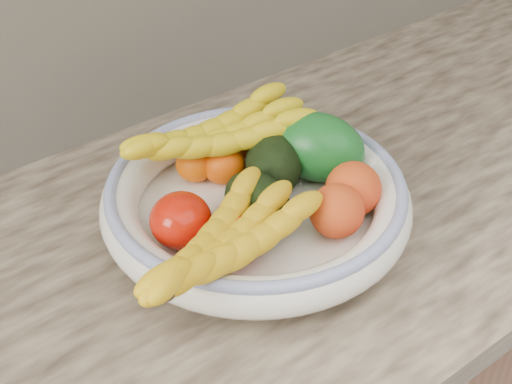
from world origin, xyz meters
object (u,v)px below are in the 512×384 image
object	(u,v)px
banana_bunch_back	(217,140)
banana_bunch_front	(224,249)
fruit_bowl	(256,199)
green_mango	(317,147)

from	to	relation	value
banana_bunch_back	banana_bunch_front	size ratio (longest dim) A/B	1.00
fruit_bowl	banana_bunch_front	size ratio (longest dim) A/B	1.42
fruit_bowl	banana_bunch_back	bearing A→B (deg)	86.83
fruit_bowl	green_mango	bearing A→B (deg)	6.68
banana_bunch_back	banana_bunch_front	world-z (taller)	banana_bunch_back
banana_bunch_back	banana_bunch_front	xyz separation A→B (m)	(-0.11, -0.17, -0.01)
green_mango	banana_bunch_front	bearing A→B (deg)	174.34
fruit_bowl	banana_bunch_front	distance (m)	0.14
banana_bunch_back	fruit_bowl	bearing A→B (deg)	-84.77
fruit_bowl	green_mango	xyz separation A→B (m)	(0.11, 0.01, 0.03)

